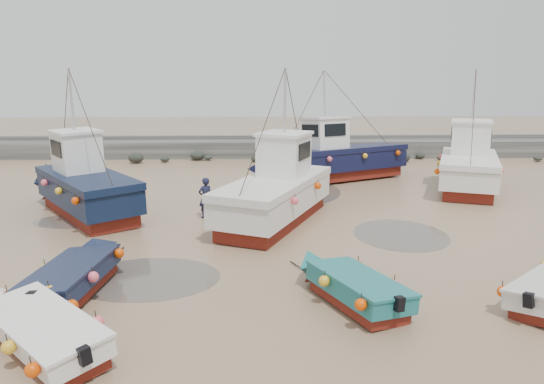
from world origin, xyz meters
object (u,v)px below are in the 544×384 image
at_px(dinghy_1, 77,271).
at_px(cabin_boat_0, 83,183).
at_px(cabin_boat_2, 333,158).
at_px(person, 206,218).
at_px(cabin_boat_3, 469,164).
at_px(dinghy_0, 39,323).
at_px(dinghy_2, 350,282).
at_px(cabin_boat_1, 280,189).

distance_m(dinghy_1, cabin_boat_0, 8.98).
bearing_deg(cabin_boat_2, person, 113.73).
height_order(cabin_boat_0, person, cabin_boat_0).
relative_size(dinghy_1, cabin_boat_2, 0.58).
distance_m(cabin_boat_3, person, 14.55).
bearing_deg(cabin_boat_2, dinghy_0, 126.84).
xyz_separation_m(dinghy_1, cabin_boat_0, (-2.50, 8.58, 0.80)).
bearing_deg(cabin_boat_3, dinghy_1, -120.32).
height_order(dinghy_1, cabin_boat_3, cabin_boat_3).
height_order(dinghy_0, dinghy_2, same).
bearing_deg(dinghy_0, cabin_boat_1, 17.01).
distance_m(dinghy_0, cabin_boat_2, 21.05).
relative_size(cabin_boat_2, person, 5.94).
xyz_separation_m(dinghy_2, person, (-4.66, 8.70, -0.56)).
distance_m(dinghy_2, cabin_boat_3, 16.65).
bearing_deg(cabin_boat_2, dinghy_1, 121.87).
xyz_separation_m(dinghy_0, cabin_boat_0, (-2.70, 11.78, 0.80)).
xyz_separation_m(cabin_boat_3, person, (-13.43, -5.43, -1.36)).
bearing_deg(cabin_boat_2, cabin_boat_0, 93.69).
bearing_deg(dinghy_2, dinghy_0, 171.79).
relative_size(dinghy_2, cabin_boat_2, 0.49).
height_order(dinghy_2, cabin_boat_1, cabin_boat_1).
distance_m(dinghy_0, person, 11.21).
height_order(dinghy_1, dinghy_2, same).
distance_m(cabin_boat_0, cabin_boat_3, 19.37).
distance_m(dinghy_2, cabin_boat_0, 13.94).
distance_m(cabin_boat_0, cabin_boat_2, 13.92).
distance_m(cabin_boat_1, person, 3.45).
height_order(dinghy_2, cabin_boat_3, cabin_boat_3).
height_order(cabin_boat_0, cabin_boat_3, same).
relative_size(dinghy_0, cabin_boat_3, 0.52).
distance_m(dinghy_0, cabin_boat_3, 22.95).
relative_size(dinghy_0, person, 2.83).
distance_m(dinghy_1, cabin_boat_1, 9.53).
bearing_deg(cabin_boat_0, person, -45.17).
xyz_separation_m(cabin_boat_0, cabin_boat_3, (18.84, 4.52, 0.01)).
relative_size(dinghy_0, cabin_boat_0, 0.56).
height_order(cabin_boat_1, cabin_boat_2, same).
relative_size(cabin_boat_1, person, 5.86).
bearing_deg(cabin_boat_0, cabin_boat_2, -4.89).
height_order(cabin_boat_1, person, cabin_boat_1).
height_order(dinghy_2, person, dinghy_2).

